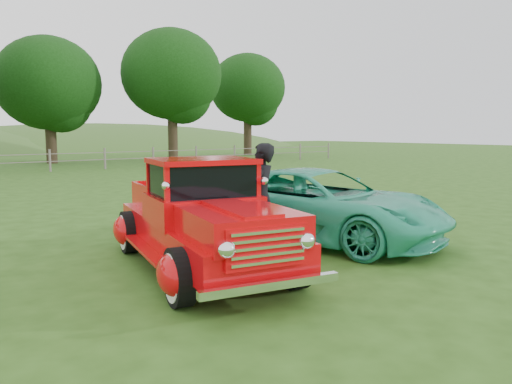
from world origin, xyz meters
TOP-DOWN VIEW (x-y plane):
  - ground at (0.00, 0.00)m, footprint 140.00×140.00m
  - tree_near_east at (5.00, 29.00)m, footprint 6.80×6.80m
  - tree_mid_east at (13.00, 27.00)m, footprint 7.20×7.20m
  - tree_far_east at (22.00, 30.00)m, footprint 6.60×6.60m
  - red_pickup at (-0.32, 0.94)m, footprint 2.95×5.23m
  - teal_sedan at (2.67, 1.33)m, footprint 3.69×5.63m
  - man at (1.16, 1.29)m, footprint 0.86×0.78m

SIDE VIEW (x-z plane):
  - ground at x=0.00m, z-range 0.00..0.00m
  - teal_sedan at x=2.67m, z-range 0.00..1.44m
  - red_pickup at x=-0.32m, z-range -0.09..1.69m
  - man at x=1.16m, z-range 0.00..1.99m
  - tree_near_east at x=5.00m, z-range 1.08..9.41m
  - tree_far_east at x=22.00m, z-range 1.43..10.29m
  - tree_mid_east at x=13.00m, z-range 1.45..10.89m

